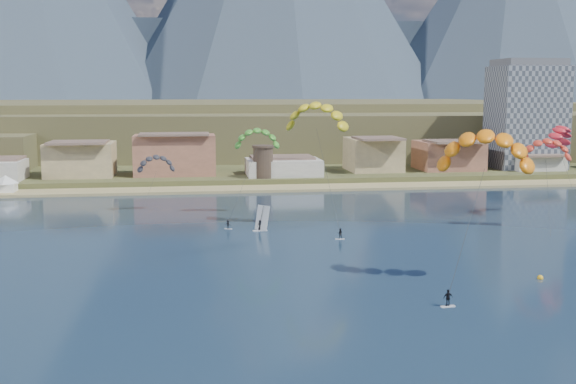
{
  "coord_description": "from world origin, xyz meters",
  "views": [
    {
      "loc": [
        -14.23,
        -68.33,
        24.57
      ],
      "look_at": [
        0.0,
        32.0,
        10.0
      ],
      "focal_mm": 43.67,
      "sensor_mm": 36.0,
      "label": 1
    }
  ],
  "objects_px": {
    "apartment_tower": "(526,115)",
    "kitesurfer_yellow": "(317,112)",
    "kitesurfer_orange": "(486,144)",
    "buoy": "(540,278)",
    "watchtower": "(263,161)",
    "kitesurfer_green": "(257,136)",
    "windsurfer": "(261,223)"
  },
  "relations": [
    {
      "from": "apartment_tower",
      "to": "kitesurfer_yellow",
      "type": "height_order",
      "value": "apartment_tower"
    },
    {
      "from": "apartment_tower",
      "to": "kitesurfer_orange",
      "type": "relative_size",
      "value": 1.43
    },
    {
      "from": "buoy",
      "to": "watchtower",
      "type": "bearing_deg",
      "value": 105.14
    },
    {
      "from": "kitesurfer_green",
      "to": "windsurfer",
      "type": "xyz_separation_m",
      "value": [
        -0.89,
        -15.68,
        -14.47
      ]
    },
    {
      "from": "watchtower",
      "to": "windsurfer",
      "type": "relative_size",
      "value": 1.9
    },
    {
      "from": "kitesurfer_green",
      "to": "buoy",
      "type": "xyz_separation_m",
      "value": [
        32.44,
        -53.02,
        -15.78
      ]
    },
    {
      "from": "kitesurfer_yellow",
      "to": "windsurfer",
      "type": "xyz_separation_m",
      "value": [
        -10.33,
        -2.02,
        -19.46
      ]
    },
    {
      "from": "apartment_tower",
      "to": "buoy",
      "type": "bearing_deg",
      "value": -115.56
    },
    {
      "from": "kitesurfer_yellow",
      "to": "kitesurfer_orange",
      "type": "bearing_deg",
      "value": -70.12
    },
    {
      "from": "kitesurfer_yellow",
      "to": "buoy",
      "type": "bearing_deg",
      "value": -59.7
    },
    {
      "from": "kitesurfer_yellow",
      "to": "kitesurfer_orange",
      "type": "height_order",
      "value": "kitesurfer_yellow"
    },
    {
      "from": "kitesurfer_orange",
      "to": "windsurfer",
      "type": "xyz_separation_m",
      "value": [
        -24.74,
        37.83,
        -16.51
      ]
    },
    {
      "from": "watchtower",
      "to": "windsurfer",
      "type": "bearing_deg",
      "value": -96.44
    },
    {
      "from": "apartment_tower",
      "to": "kitesurfer_yellow",
      "type": "bearing_deg",
      "value": -136.52
    },
    {
      "from": "kitesurfer_orange",
      "to": "kitesurfer_green",
      "type": "distance_m",
      "value": 58.62
    },
    {
      "from": "windsurfer",
      "to": "buoy",
      "type": "height_order",
      "value": "windsurfer"
    },
    {
      "from": "windsurfer",
      "to": "buoy",
      "type": "xyz_separation_m",
      "value": [
        33.32,
        -37.34,
        -1.3
      ]
    },
    {
      "from": "kitesurfer_orange",
      "to": "buoy",
      "type": "bearing_deg",
      "value": 3.28
    },
    {
      "from": "kitesurfer_yellow",
      "to": "watchtower",
      "type": "bearing_deg",
      "value": 93.41
    },
    {
      "from": "kitesurfer_yellow",
      "to": "buoy",
      "type": "height_order",
      "value": "kitesurfer_yellow"
    },
    {
      "from": "apartment_tower",
      "to": "kitesurfer_green",
      "type": "height_order",
      "value": "apartment_tower"
    },
    {
      "from": "apartment_tower",
      "to": "windsurfer",
      "type": "xyz_separation_m",
      "value": [
        -86.84,
        -74.58,
        -16.38
      ]
    },
    {
      "from": "apartment_tower",
      "to": "kitesurfer_orange",
      "type": "distance_m",
      "value": 128.42
    },
    {
      "from": "watchtower",
      "to": "kitesurfer_green",
      "type": "xyz_separation_m",
      "value": [
        -5.95,
        -44.89,
        9.54
      ]
    },
    {
      "from": "buoy",
      "to": "kitesurfer_orange",
      "type": "bearing_deg",
      "value": -176.72
    },
    {
      "from": "kitesurfer_orange",
      "to": "buoy",
      "type": "distance_m",
      "value": 19.78
    },
    {
      "from": "kitesurfer_green",
      "to": "buoy",
      "type": "relative_size",
      "value": 26.3
    },
    {
      "from": "apartment_tower",
      "to": "windsurfer",
      "type": "relative_size",
      "value": 7.06
    },
    {
      "from": "watchtower",
      "to": "kitesurfer_orange",
      "type": "bearing_deg",
      "value": -79.69
    },
    {
      "from": "apartment_tower",
      "to": "windsurfer",
      "type": "bearing_deg",
      "value": -139.34
    },
    {
      "from": "kitesurfer_green",
      "to": "kitesurfer_yellow",
      "type": "bearing_deg",
      "value": -55.35
    },
    {
      "from": "kitesurfer_orange",
      "to": "windsurfer",
      "type": "bearing_deg",
      "value": 123.18
    }
  ]
}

